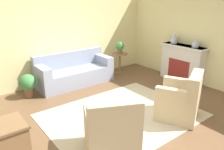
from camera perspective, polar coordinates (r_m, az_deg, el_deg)
ground_plane at (r=4.86m, az=2.62°, el=-10.46°), size 16.00×16.00×0.00m
wall_back at (r=6.70m, az=-13.25°, el=10.12°), size 9.53×0.12×2.80m
wall_right at (r=6.74m, az=23.59°, el=9.09°), size 0.12×10.07×2.80m
rug at (r=4.86m, az=2.62°, el=-10.41°), size 3.18×2.46×0.01m
couch at (r=6.56m, az=-9.77°, el=0.65°), size 2.21×0.86×0.94m
armchair_left at (r=3.62m, az=-0.10°, el=-14.60°), size 1.08×1.07×1.01m
armchair_right at (r=4.82m, az=17.54°, el=-6.46°), size 1.08×1.07×1.01m
ottoman_table at (r=4.73m, az=2.70°, el=-7.62°), size 0.68×0.68×0.41m
side_table at (r=7.30m, az=2.03°, el=3.92°), size 0.51×0.51×0.70m
fireplace at (r=6.98m, az=17.90°, el=3.14°), size 0.44×1.43×1.11m
vase_mantel_near at (r=7.03m, az=15.91°, el=8.83°), size 0.20×0.20×0.28m
vase_mantel_far at (r=6.64m, az=20.94°, el=7.45°), size 0.19×0.19×0.21m
potted_plant_on_side_table at (r=7.20m, az=2.07°, el=7.35°), size 0.28×0.28×0.39m
potted_plant_floor at (r=5.97m, az=-21.13°, el=-2.14°), size 0.43×0.43×0.61m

